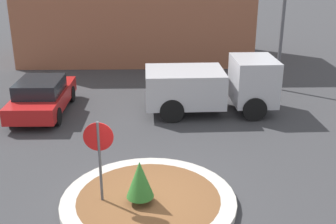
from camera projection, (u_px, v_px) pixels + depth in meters
ground_plane at (149, 204)px, 11.02m from camera, size 120.00×120.00×0.00m
traffic_island at (149, 201)px, 10.99m from camera, size 4.57×4.57×0.18m
stop_sign at (99, 149)px, 10.35m from camera, size 0.74×0.07×2.35m
island_shrub at (140, 179)px, 10.51m from camera, size 0.70×0.70×1.16m
utility_truck at (212, 85)px, 17.01m from camera, size 5.26×2.53×2.23m
storefront_building at (136, 2)px, 25.31m from camera, size 13.41×6.07×6.76m
parked_sedan_red at (42, 96)px, 16.99m from camera, size 1.95×4.43×1.46m
light_pole at (284, 11)px, 18.99m from camera, size 0.70×0.30×6.29m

